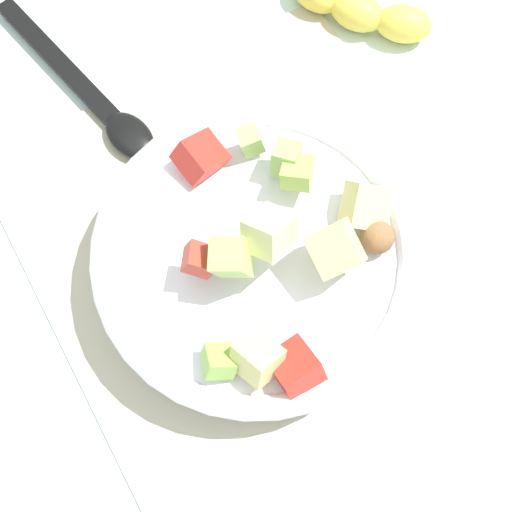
% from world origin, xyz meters
% --- Properties ---
extents(ground_plane, '(2.40, 2.40, 0.00)m').
position_xyz_m(ground_plane, '(0.00, 0.00, 0.00)').
color(ground_plane, silver).
extents(placemat, '(0.43, 0.37, 0.01)m').
position_xyz_m(placemat, '(0.00, 0.00, 0.00)').
color(placemat, '#BCB299').
rests_on(placemat, ground_plane).
extents(salad_bowl, '(0.27, 0.27, 0.12)m').
position_xyz_m(salad_bowl, '(-0.01, 0.01, 0.04)').
color(salad_bowl, white).
rests_on(salad_bowl, placemat).
extents(serving_spoon, '(0.23, 0.08, 0.01)m').
position_xyz_m(serving_spoon, '(0.21, 0.06, 0.01)').
color(serving_spoon, black).
rests_on(serving_spoon, placemat).
extents(banana_whole, '(0.14, 0.11, 0.04)m').
position_xyz_m(banana_whole, '(0.17, -0.21, 0.02)').
color(banana_whole, yellow).
rests_on(banana_whole, ground_plane).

